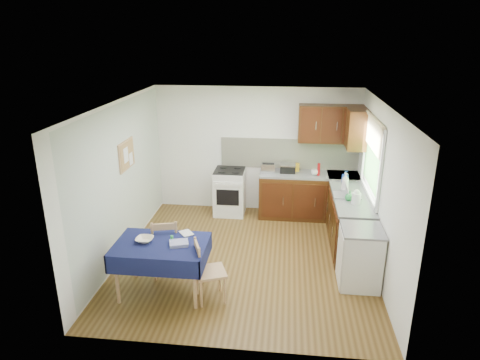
# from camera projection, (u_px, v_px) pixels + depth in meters

# --- Properties ---
(floor) EXTENTS (4.20, 4.20, 0.00)m
(floor) POSITION_uv_depth(u_px,v_px,m) (246.00, 258.00, 6.94)
(floor) COLOR #4F3515
(floor) RESTS_ON ground
(ceiling) EXTENTS (4.00, 4.20, 0.02)m
(ceiling) POSITION_uv_depth(u_px,v_px,m) (246.00, 104.00, 6.12)
(ceiling) COLOR white
(ceiling) RESTS_ON wall_back
(wall_back) EXTENTS (4.00, 0.02, 2.50)m
(wall_back) POSITION_uv_depth(u_px,v_px,m) (256.00, 150.00, 8.50)
(wall_back) COLOR white
(wall_back) RESTS_ON ground
(wall_front) EXTENTS (4.00, 0.02, 2.50)m
(wall_front) POSITION_uv_depth(u_px,v_px,m) (226.00, 254.00, 4.56)
(wall_front) COLOR white
(wall_front) RESTS_ON ground
(wall_left) EXTENTS (0.02, 4.20, 2.50)m
(wall_left) POSITION_uv_depth(u_px,v_px,m) (120.00, 181.00, 6.74)
(wall_left) COLOR silver
(wall_left) RESTS_ON ground
(wall_right) EXTENTS (0.02, 4.20, 2.50)m
(wall_right) POSITION_uv_depth(u_px,v_px,m) (380.00, 191.00, 6.32)
(wall_right) COLOR white
(wall_right) RESTS_ON ground
(base_cabinets) EXTENTS (1.90, 2.30, 0.86)m
(base_cabinets) POSITION_uv_depth(u_px,v_px,m) (326.00, 208.00, 7.84)
(base_cabinets) COLOR #341B09
(base_cabinets) RESTS_ON ground
(worktop_back) EXTENTS (1.90, 0.60, 0.04)m
(worktop_back) POSITION_uv_depth(u_px,v_px,m) (309.00, 174.00, 8.23)
(worktop_back) COLOR slate
(worktop_back) RESTS_ON base_cabinets
(worktop_right) EXTENTS (0.60, 1.70, 0.04)m
(worktop_right) POSITION_uv_depth(u_px,v_px,m) (352.00, 198.00, 7.08)
(worktop_right) COLOR slate
(worktop_right) RESTS_ON base_cabinets
(worktop_corner) EXTENTS (0.60, 0.60, 0.04)m
(worktop_corner) POSITION_uv_depth(u_px,v_px,m) (344.00, 176.00, 8.16)
(worktop_corner) COLOR slate
(worktop_corner) RESTS_ON base_cabinets
(splashback) EXTENTS (2.70, 0.02, 0.60)m
(splashback) POSITION_uv_depth(u_px,v_px,m) (289.00, 154.00, 8.43)
(splashback) COLOR #F1EDCC
(splashback) RESTS_ON wall_back
(upper_cabinets) EXTENTS (1.20, 0.85, 0.70)m
(upper_cabinets) POSITION_uv_depth(u_px,v_px,m) (338.00, 125.00, 7.86)
(upper_cabinets) COLOR #341B09
(upper_cabinets) RESTS_ON wall_back
(stove) EXTENTS (0.60, 0.61, 0.92)m
(stove) POSITION_uv_depth(u_px,v_px,m) (230.00, 192.00, 8.53)
(stove) COLOR white
(stove) RESTS_ON ground
(window) EXTENTS (0.04, 1.48, 1.26)m
(window) POSITION_uv_depth(u_px,v_px,m) (373.00, 153.00, 6.85)
(window) COLOR #285623
(window) RESTS_ON wall_right
(fridge) EXTENTS (0.58, 0.60, 0.89)m
(fridge) POSITION_uv_depth(u_px,v_px,m) (360.00, 257.00, 6.10)
(fridge) COLOR white
(fridge) RESTS_ON ground
(corkboard) EXTENTS (0.04, 0.62, 0.47)m
(corkboard) POSITION_uv_depth(u_px,v_px,m) (127.00, 155.00, 6.91)
(corkboard) COLOR tan
(corkboard) RESTS_ON wall_left
(dining_table) EXTENTS (1.26, 0.85, 0.76)m
(dining_table) POSITION_uv_depth(u_px,v_px,m) (161.00, 250.00, 5.85)
(dining_table) COLOR #0E0E38
(dining_table) RESTS_ON ground
(chair_far) EXTENTS (0.50, 0.50, 0.93)m
(chair_far) POSITION_uv_depth(u_px,v_px,m) (166.00, 246.00, 6.32)
(chair_far) COLOR tan
(chair_far) RESTS_ON ground
(chair_near) EXTENTS (0.51, 0.51, 0.89)m
(chair_near) POSITION_uv_depth(u_px,v_px,m) (207.00, 269.00, 5.74)
(chair_near) COLOR tan
(chair_near) RESTS_ON ground
(toaster) EXTENTS (0.27, 0.16, 0.20)m
(toaster) POSITION_uv_depth(u_px,v_px,m) (268.00, 168.00, 8.23)
(toaster) COLOR silver
(toaster) RESTS_ON worktop_back
(sandwich_press) EXTENTS (0.29, 0.25, 0.17)m
(sandwich_press) POSITION_uv_depth(u_px,v_px,m) (288.00, 168.00, 8.27)
(sandwich_press) COLOR black
(sandwich_press) RESTS_ON worktop_back
(sauce_bottle) EXTENTS (0.05, 0.05, 0.24)m
(sauce_bottle) POSITION_uv_depth(u_px,v_px,m) (319.00, 169.00, 8.07)
(sauce_bottle) COLOR #B20E11
(sauce_bottle) RESTS_ON worktop_back
(yellow_packet) EXTENTS (0.13, 0.11, 0.16)m
(yellow_packet) POSITION_uv_depth(u_px,v_px,m) (296.00, 167.00, 8.34)
(yellow_packet) COLOR yellow
(yellow_packet) RESTS_ON worktop_back
(dish_rack) EXTENTS (0.44, 0.33, 0.21)m
(dish_rack) POSITION_uv_depth(u_px,v_px,m) (347.00, 195.00, 7.09)
(dish_rack) COLOR gray
(dish_rack) RESTS_ON worktop_right
(kettle) EXTENTS (0.14, 0.14, 0.24)m
(kettle) POSITION_uv_depth(u_px,v_px,m) (356.00, 197.00, 6.75)
(kettle) COLOR white
(kettle) RESTS_ON worktop_right
(cup) EXTENTS (0.15, 0.15, 0.11)m
(cup) POSITION_uv_depth(u_px,v_px,m) (315.00, 172.00, 8.12)
(cup) COLOR white
(cup) RESTS_ON worktop_back
(soap_bottle_a) EXTENTS (0.17, 0.17, 0.32)m
(soap_bottle_a) POSITION_uv_depth(u_px,v_px,m) (345.00, 182.00, 7.28)
(soap_bottle_a) COLOR white
(soap_bottle_a) RESTS_ON worktop_right
(soap_bottle_b) EXTENTS (0.11, 0.11, 0.21)m
(soap_bottle_b) POSITION_uv_depth(u_px,v_px,m) (345.00, 177.00, 7.70)
(soap_bottle_b) COLOR blue
(soap_bottle_b) RESTS_ON worktop_right
(soap_bottle_c) EXTENTS (0.19, 0.19, 0.17)m
(soap_bottle_c) POSITION_uv_depth(u_px,v_px,m) (349.00, 196.00, 6.89)
(soap_bottle_c) COLOR #24853B
(soap_bottle_c) RESTS_ON worktop_right
(plate_bowl) EXTENTS (0.25, 0.25, 0.06)m
(plate_bowl) POSITION_uv_depth(u_px,v_px,m) (145.00, 240.00, 5.86)
(plate_bowl) COLOR #EFE1C3
(plate_bowl) RESTS_ON dining_table
(book) EXTENTS (0.25, 0.26, 0.02)m
(book) POSITION_uv_depth(u_px,v_px,m) (181.00, 234.00, 6.05)
(book) COLOR white
(book) RESTS_ON dining_table
(spice_jar) EXTENTS (0.04, 0.04, 0.09)m
(spice_jar) POSITION_uv_depth(u_px,v_px,m) (172.00, 239.00, 5.86)
(spice_jar) COLOR green
(spice_jar) RESTS_ON dining_table
(tea_towel) EXTENTS (0.30, 0.26, 0.04)m
(tea_towel) POSITION_uv_depth(u_px,v_px,m) (179.00, 243.00, 5.77)
(tea_towel) COLOR navy
(tea_towel) RESTS_ON dining_table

